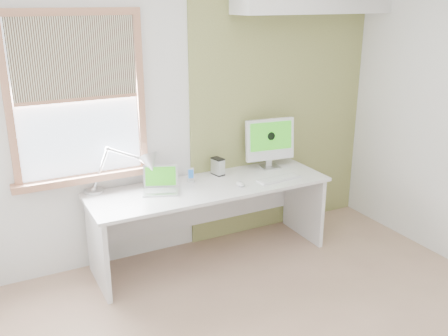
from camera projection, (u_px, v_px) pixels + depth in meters
room at (300, 171)px, 3.13m from camera, size 4.04×3.54×2.64m
accent_wall at (281, 106)px, 5.03m from camera, size 2.00×0.02×2.60m
window at (78, 100)px, 4.06m from camera, size 1.20×0.14×1.42m
desk at (207, 203)px, 4.60m from camera, size 2.20×0.70×0.73m
desk_lamp at (139, 166)px, 4.33m from camera, size 0.69×0.38×0.40m
laptop at (161, 185)px, 4.35m from camera, size 0.37×0.34×0.21m
phone_dock at (191, 178)px, 4.57m from camera, size 0.09×0.09×0.13m
external_drive at (218, 166)px, 4.73m from camera, size 0.10×0.14×0.16m
imac at (270, 140)px, 4.89m from camera, size 0.50×0.19×0.49m
keyboard at (279, 179)px, 4.62m from camera, size 0.44×0.15×0.02m
mouse at (240, 184)px, 4.47m from camera, size 0.07×0.12×0.03m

